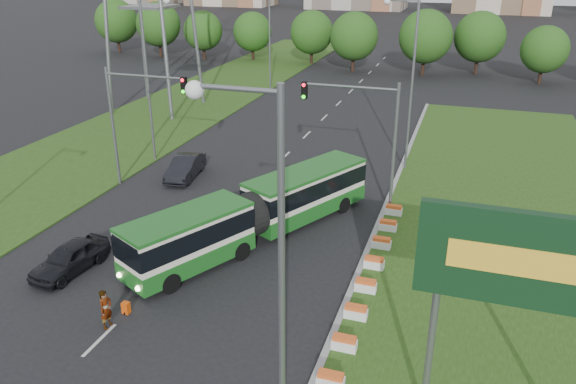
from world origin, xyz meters
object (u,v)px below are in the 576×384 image
(car_left_near, at_px, (70,258))
(shopping_trolley, at_px, (126,308))
(billboard, at_px, (521,270))
(traffic_mast_median, at_px, (368,126))
(traffic_mast_left, at_px, (132,110))
(pedestrian, at_px, (106,309))
(car_left_far, at_px, (185,167))
(articulated_bus, at_px, (252,211))

(car_left_near, bearing_deg, shopping_trolley, -18.78)
(billboard, height_order, traffic_mast_median, same)
(traffic_mast_left, bearing_deg, pedestrian, -62.98)
(traffic_mast_median, xyz_separation_m, pedestrian, (-7.96, -15.11, -4.46))
(car_left_far, xyz_separation_m, pedestrian, (5.07, -16.62, 0.12))
(car_left_near, xyz_separation_m, pedestrian, (4.43, -3.34, 0.14))
(articulated_bus, height_order, pedestrian, articulated_bus)
(billboard, height_order, car_left_near, billboard)
(billboard, relative_size, shopping_trolley, 14.79)
(pedestrian, xyz_separation_m, shopping_trolley, (0.18, 1.09, -0.62))
(shopping_trolley, bearing_deg, traffic_mast_median, 62.78)
(traffic_mast_median, relative_size, car_left_far, 1.73)
(articulated_bus, bearing_deg, traffic_mast_left, -177.56)
(car_left_far, bearing_deg, shopping_trolley, -79.38)
(traffic_mast_left, relative_size, car_left_near, 1.84)
(articulated_bus, height_order, car_left_near, articulated_bus)
(traffic_mast_left, distance_m, articulated_bus, 11.61)
(car_left_near, bearing_deg, car_left_far, 99.93)
(articulated_bus, relative_size, pedestrian, 8.99)
(traffic_mast_median, xyz_separation_m, car_left_near, (-12.39, -11.77, -4.61))
(billboard, bearing_deg, car_left_far, 139.50)
(traffic_mast_left, bearing_deg, billboard, -33.55)
(traffic_mast_median, bearing_deg, billboard, -64.97)
(articulated_bus, bearing_deg, billboard, -13.00)
(billboard, relative_size, traffic_mast_left, 1.00)
(traffic_mast_left, height_order, shopping_trolley, traffic_mast_left)
(traffic_mast_median, height_order, car_left_near, traffic_mast_median)
(billboard, bearing_deg, car_left_near, 167.97)
(traffic_mast_median, relative_size, car_left_near, 1.84)
(articulated_bus, xyz_separation_m, pedestrian, (-2.82, -9.59, -0.72))
(car_left_near, bearing_deg, pedestrian, -29.81)
(shopping_trolley, bearing_deg, billboard, -5.60)
(billboard, bearing_deg, articulated_bus, 140.27)
(car_left_near, relative_size, shopping_trolley, 8.04)
(traffic_mast_median, distance_m, articulated_bus, 8.42)
(car_left_far, bearing_deg, billboard, -48.56)
(car_left_near, distance_m, car_left_far, 13.30)
(traffic_mast_left, distance_m, pedestrian, 16.46)
(car_left_near, xyz_separation_m, car_left_far, (-0.64, 13.28, 0.02))
(shopping_trolley, bearing_deg, articulated_bus, 74.55)
(traffic_mast_left, bearing_deg, traffic_mast_median, 3.77)
(pedestrian, bearing_deg, shopping_trolley, -4.26)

